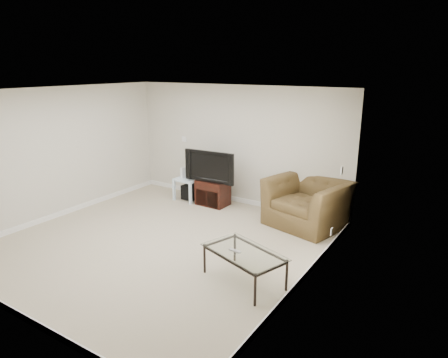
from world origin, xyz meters
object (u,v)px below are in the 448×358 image
Objects in this scene: subwoofer at (191,192)px; coffee_table at (244,266)px; side_table at (189,189)px; television at (212,166)px; recliner at (308,195)px; tv_stand at (213,193)px.

subwoofer is 0.27× the size of coffee_table.
television is at bearing -2.41° from side_table.
television is 3.24m from coffee_table.
coffee_table is at bearing -51.11° from television.
side_table is at bearing -148.50° from subwoofer.
side_table is 0.38× the size of recliner.
tv_stand is at bearing -165.70° from recliner.
side_table is at bearing 139.17° from coffee_table.
television reaches higher than side_table.
tv_stand is at bearing 131.63° from coffee_table.
tv_stand is 2.07× the size of subwoofer.
television is 0.79× the size of recliner.
side_table reaches higher than subwoofer.
television is at bearing -90.00° from tv_stand.
recliner is 2.41m from coffee_table.
side_table is 0.45× the size of coffee_table.
recliner reaches higher than tv_stand.
television is 0.92m from subwoofer.
tv_stand is 0.62m from subwoofer.
subwoofer is at bearing 138.61° from coffee_table.
side_table is 0.08m from subwoofer.
side_table is at bearing 174.51° from television.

